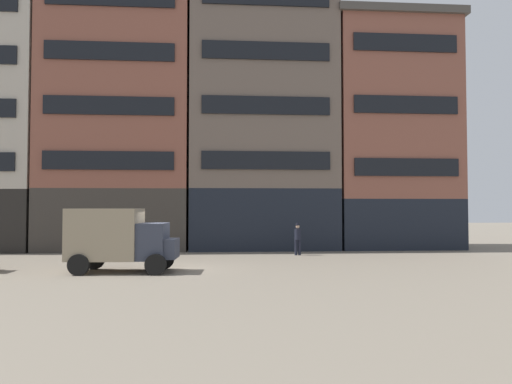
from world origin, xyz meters
TOP-DOWN VIEW (x-y plane):
  - ground_plane at (0.00, 0.00)m, footprint 120.00×120.00m
  - building_center_left at (-4.58, 10.24)m, footprint 9.59×5.80m
  - building_center_right at (4.79, 10.25)m, footprint 9.84×5.80m
  - building_far_right at (13.55, 10.25)m, footprint 8.39×5.80m
  - delivery_truck_near at (-2.11, -0.76)m, footprint 4.44×2.33m
  - pedestrian_officer at (6.36, 5.53)m, footprint 0.51×0.51m

SIDE VIEW (x-z plane):
  - ground_plane at x=0.00m, z-range 0.00..0.00m
  - pedestrian_officer at x=6.36m, z-range 0.08..1.88m
  - delivery_truck_near at x=-2.11m, z-range 0.11..2.73m
  - building_far_right at x=13.55m, z-range 0.04..15.51m
  - building_center_left at x=-4.58m, z-range 0.05..17.46m
  - building_center_right at x=4.79m, z-range 0.04..17.87m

